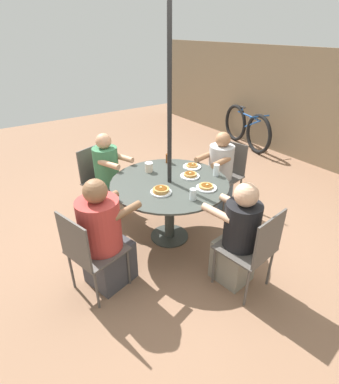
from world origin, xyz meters
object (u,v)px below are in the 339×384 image
(patio_chair_east, at_px, (89,249))
(bicycle, at_px, (246,128))
(patio_chair_south, at_px, (254,247))
(patio_chair_west, at_px, (226,171))
(patio_table, at_px, (170,192))
(syrup_bottle, at_px, (168,158))
(diner_east, at_px, (104,239))
(drinking_glass_b, at_px, (193,194))
(drinking_glass_a, at_px, (216,170))
(pancake_plate_b, at_px, (161,191))
(diner_south, at_px, (238,238))
(pancake_plate_d, at_px, (192,166))
(diner_west, at_px, (219,175))
(coffee_cup, at_px, (149,167))
(patio_chair_north, at_px, (99,176))
(pancake_plate_a, at_px, (190,175))
(diner_north, at_px, (109,179))
(pancake_plate_c, at_px, (206,187))

(patio_chair_east, height_order, bicycle, patio_chair_east)
(patio_chair_south, xyz_separation_m, patio_chair_west, (-1.32, 0.94, 0.00))
(patio_table, xyz_separation_m, syrup_bottle, (-0.44, 0.29, 0.19))
(diner_east, bearing_deg, drinking_glass_b, 61.84)
(drinking_glass_a, bearing_deg, syrup_bottle, -158.30)
(diner_east, bearing_deg, drinking_glass_a, 77.79)
(patio_chair_west, height_order, pancake_plate_b, patio_chair_west)
(diner_south, bearing_deg, syrup_bottle, 75.62)
(diner_east, relative_size, bicycle, 0.71)
(drinking_glass_a, bearing_deg, patio_chair_east, -85.52)
(diner_south, height_order, pancake_plate_d, diner_south)
(diner_west, xyz_separation_m, drinking_glass_b, (0.63, -0.95, 0.30))
(diner_east, distance_m, coffee_cup, 1.09)
(coffee_cup, height_order, bicycle, coffee_cup)
(diner_east, bearing_deg, diner_west, 87.85)
(syrup_bottle, bearing_deg, coffee_cup, -75.47)
(patio_chair_east, bearing_deg, diner_east, 90.00)
(patio_chair_north, bearing_deg, diner_south, 83.87)
(diner_west, height_order, pancake_plate_a, diner_west)
(diner_east, bearing_deg, pancake_plate_b, 82.29)
(diner_north, distance_m, pancake_plate_d, 1.09)
(diner_south, bearing_deg, drinking_glass_a, 54.44)
(patio_table, xyz_separation_m, pancake_plate_c, (0.35, 0.23, 0.15))
(pancake_plate_b, bearing_deg, patio_table, 126.18)
(diner_north, height_order, pancake_plate_c, diner_north)
(diner_north, xyz_separation_m, bicycle, (-0.81, 3.45, -0.12))
(syrup_bottle, height_order, coffee_cup, syrup_bottle)
(coffee_cup, bearing_deg, diner_west, 79.86)
(patio_table, height_order, diner_north, diner_north)
(patio_chair_east, distance_m, patio_chair_west, 2.23)
(pancake_plate_c, height_order, drinking_glass_b, drinking_glass_b)
(pancake_plate_c, height_order, syrup_bottle, syrup_bottle)
(diner_south, height_order, drinking_glass_b, diner_south)
(patio_chair_north, distance_m, coffee_cup, 0.83)
(coffee_cup, relative_size, drinking_glass_b, 0.97)
(pancake_plate_b, xyz_separation_m, drinking_glass_a, (0.01, 0.74, 0.04))
(patio_chair_north, relative_size, patio_chair_east, 1.00)
(patio_table, xyz_separation_m, drinking_glass_a, (0.17, 0.53, 0.20))
(patio_table, distance_m, patio_chair_north, 1.12)
(patio_chair_south, height_order, diner_south, diner_south)
(diner_north, xyz_separation_m, pancake_plate_b, (1.03, 0.13, 0.25))
(bicycle, bearing_deg, pancake_plate_d, -46.22)
(patio_chair_east, bearing_deg, diner_south, 46.81)
(pancake_plate_d, bearing_deg, coffee_cup, -111.14)
(pancake_plate_b, bearing_deg, bicycle, 118.99)
(patio_chair_west, xyz_separation_m, pancake_plate_c, (0.56, -0.87, 0.25))
(patio_chair_west, height_order, bicycle, patio_chair_west)
(patio_chair_east, bearing_deg, drinking_glass_a, 79.12)
(patio_chair_east, bearing_deg, patio_chair_west, 87.85)
(patio_chair_east, bearing_deg, coffee_cup, 106.88)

